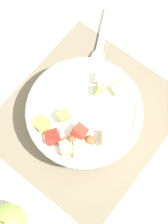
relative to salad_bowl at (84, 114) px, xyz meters
The scene contains 5 objects.
ground_plane 0.05m from the salad_bowl, ahead, with size 2.40×2.40×0.00m, color silver.
placemat 0.04m from the salad_bowl, ahead, with size 0.41×0.37×0.01m, color #756B56.
salad_bowl is the anchor object (origin of this frame).
serving_spoon 0.20m from the salad_bowl, 26.19° to the left, with size 0.18×0.11×0.01m.
whole_apple 0.29m from the salad_bowl, behind, with size 0.08×0.08×0.09m.
Camera 1 is at (-0.20, -0.15, 0.78)m, focal length 54.05 mm.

